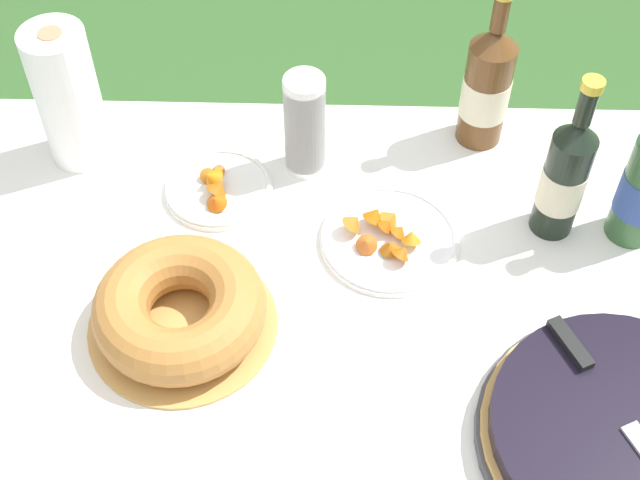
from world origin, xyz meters
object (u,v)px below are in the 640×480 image
object	(u,v)px
berry_tart	(622,436)
cup_stack	(305,125)
bundt_cake	(180,309)
juice_bottle_red	(565,176)
paper_towel_roll	(68,97)
serving_knife	(616,406)
cider_bottle_amber	(487,86)
snack_plate_near	(388,237)
snack_plate_left	(218,187)

from	to	relation	value
berry_tart	cup_stack	size ratio (longest dim) A/B	2.00
berry_tart	bundt_cake	xyz separation A→B (m)	(-0.64, 0.18, 0.02)
cup_stack	juice_bottle_red	xyz separation A→B (m)	(0.42, -0.13, 0.02)
bundt_cake	cup_stack	world-z (taller)	cup_stack
berry_tart	paper_towel_roll	xyz separation A→B (m)	(-0.87, 0.56, 0.11)
berry_tart	serving_knife	size ratio (longest dim) A/B	1.16
berry_tart	bundt_cake	distance (m)	0.66
juice_bottle_red	cider_bottle_amber	bearing A→B (deg)	115.84
berry_tart	snack_plate_near	distance (m)	0.48
cup_stack	juice_bottle_red	world-z (taller)	juice_bottle_red
cider_bottle_amber	paper_towel_roll	world-z (taller)	cider_bottle_amber
bundt_cake	cider_bottle_amber	size ratio (longest dim) A/B	0.91
snack_plate_left	cider_bottle_amber	bearing A→B (deg)	18.24
juice_bottle_red	serving_knife	bearing A→B (deg)	-86.02
berry_tart	juice_bottle_red	xyz separation A→B (m)	(-0.04, 0.41, 0.09)
serving_knife	paper_towel_roll	bearing A→B (deg)	-147.81
snack_plate_near	paper_towel_roll	distance (m)	0.60
serving_knife	snack_plate_left	xyz separation A→B (m)	(-0.60, 0.44, -0.05)
juice_bottle_red	snack_plate_near	size ratio (longest dim) A/B	1.36
cider_bottle_amber	snack_plate_left	world-z (taller)	cider_bottle_amber
snack_plate_left	paper_towel_roll	world-z (taller)	paper_towel_roll
cup_stack	snack_plate_left	size ratio (longest dim) A/B	1.06
berry_tart	paper_towel_roll	size ratio (longest dim) A/B	1.51
cup_stack	bundt_cake	bearing A→B (deg)	-116.70
berry_tart	snack_plate_left	xyz separation A→B (m)	(-0.61, 0.47, -0.02)
berry_tart	snack_plate_near	bearing A→B (deg)	131.08
bundt_cake	snack_plate_near	world-z (taller)	bundt_cake
berry_tart	snack_plate_left	size ratio (longest dim) A/B	2.13
berry_tart	paper_towel_roll	bearing A→B (deg)	147.14
cup_stack	juice_bottle_red	bearing A→B (deg)	-17.06
berry_tart	snack_plate_near	size ratio (longest dim) A/B	1.73
snack_plate_left	paper_towel_roll	xyz separation A→B (m)	(-0.26, 0.09, 0.12)
bundt_cake	paper_towel_roll	bearing A→B (deg)	121.43
serving_knife	cup_stack	world-z (taller)	cup_stack
snack_plate_left	berry_tart	bearing A→B (deg)	-37.45
cider_bottle_amber	juice_bottle_red	size ratio (longest dim) A/B	1.01
serving_knife	cider_bottle_amber	distance (m)	0.61
cider_bottle_amber	serving_knife	bearing A→B (deg)	-77.62
cup_stack	snack_plate_left	xyz separation A→B (m)	(-0.15, -0.07, -0.09)
berry_tart	bundt_cake	bearing A→B (deg)	163.88
berry_tart	snack_plate_left	world-z (taller)	snack_plate_left
snack_plate_near	snack_plate_left	distance (m)	0.31
serving_knife	snack_plate_left	size ratio (longest dim) A/B	1.83
bundt_cake	cider_bottle_amber	world-z (taller)	cider_bottle_amber
serving_knife	juice_bottle_red	bearing A→B (deg)	158.16
serving_knife	paper_towel_roll	world-z (taller)	paper_towel_roll
berry_tart	juice_bottle_red	distance (m)	0.42
bundt_cake	serving_knife	bearing A→B (deg)	-14.18
bundt_cake	snack_plate_near	size ratio (longest dim) A/B	1.26
juice_bottle_red	snack_plate_left	world-z (taller)	juice_bottle_red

